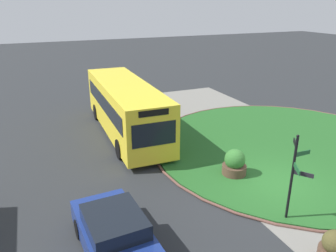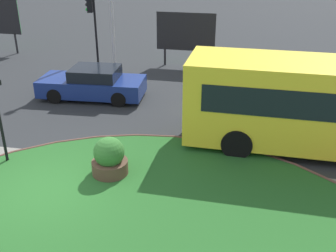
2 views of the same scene
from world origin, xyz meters
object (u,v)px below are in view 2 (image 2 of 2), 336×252
traffic_light_near (92,17)px  billboard_left (186,33)px  car_far_lane (93,84)px  planter_near_signpost (110,159)px

traffic_light_near → billboard_left: traffic_light_near is taller
car_far_lane → planter_near_signpost: 6.68m
billboard_left → traffic_light_near: bearing=-158.8°
car_far_lane → planter_near_signpost: car_far_lane is taller
car_far_lane → planter_near_signpost: bearing=111.8°
car_far_lane → billboard_left: billboard_left is taller
car_far_lane → traffic_light_near: (-1.29, 3.87, 2.14)m
traffic_light_near → billboard_left: (4.57, 1.66, -0.94)m
billboard_left → car_far_lane: bearing=-119.5°
car_far_lane → traffic_light_near: bearing=-74.2°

